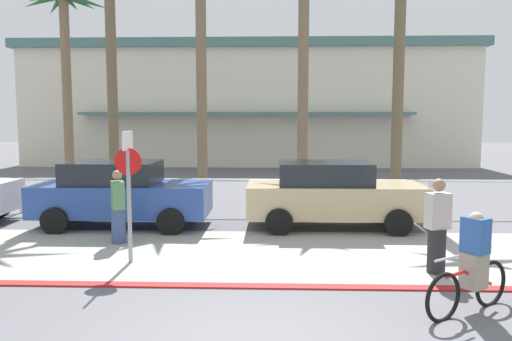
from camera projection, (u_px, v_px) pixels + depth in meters
The scene contains 15 objects.
ground_plane at pixel (264, 205), 16.17m from camera, with size 80.00×80.00×0.00m, color #5B5B60.
sidewalk_strip at pixel (259, 254), 10.40m from camera, with size 44.00×4.00×0.02m, color #9E9E93.
curb_paint at pixel (256, 286), 8.42m from camera, with size 44.00×0.24×0.03m, color maroon.
building_backdrop at pixel (251, 105), 32.95m from camera, with size 26.36×11.87×7.11m.
rail_fence at pixel (264, 186), 14.59m from camera, with size 19.20×0.08×1.04m.
stop_sign_bike_lane at pixel (128, 177), 9.62m from camera, with size 0.52×0.56×2.56m.
palm_tree_1 at pixel (65, 40), 19.21m from camera, with size 3.33×3.22×7.60m.
palm_tree_3 at pixel (201, 19), 17.13m from camera, with size 3.44×3.60×7.94m.
palm_tree_4 at pixel (302, 31), 16.77m from camera, with size 2.83×3.32×7.68m.
palm_tree_5 at pixel (401, 3), 16.13m from camera, with size 3.23×2.75×9.01m.
car_blue_1 at pixel (121, 193), 12.95m from camera, with size 4.40×2.02×1.69m.
car_tan_2 at pixel (332, 194), 12.82m from camera, with size 4.40×2.02×1.69m.
cyclist_red_0 at pixel (472, 265), 7.29m from camera, with size 1.54×1.07×1.50m.
pedestrian_0 at pixel (118, 210), 11.20m from camera, with size 0.42×0.47×1.66m.
pedestrian_1 at pixel (437, 230), 9.05m from camera, with size 0.46×0.40×1.74m.
Camera 1 is at (0.28, -5.96, 2.83)m, focal length 35.43 mm.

